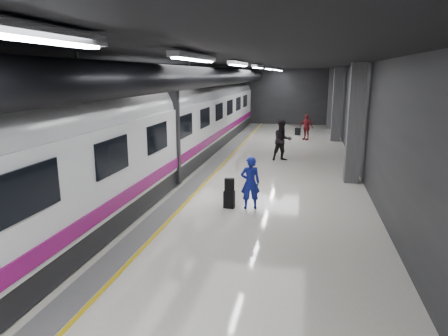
# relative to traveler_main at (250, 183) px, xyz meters

# --- Properties ---
(ground) EXTENTS (40.00, 40.00, 0.00)m
(ground) POSITION_rel_traveler_main_xyz_m (-1.16, 1.93, -0.82)
(ground) COLOR silver
(ground) RESTS_ON ground
(platform_hall) EXTENTS (10.02, 40.02, 4.51)m
(platform_hall) POSITION_rel_traveler_main_xyz_m (-1.44, 2.89, 2.71)
(platform_hall) COLOR black
(platform_hall) RESTS_ON ground
(train) EXTENTS (3.05, 38.00, 4.05)m
(train) POSITION_rel_traveler_main_xyz_m (-4.40, 1.93, 1.24)
(train) COLOR black
(train) RESTS_ON ground
(traveler_main) EXTENTS (0.69, 0.54, 1.65)m
(traveler_main) POSITION_rel_traveler_main_xyz_m (0.00, 0.00, 0.00)
(traveler_main) COLOR #162FAB
(traveler_main) RESTS_ON ground
(suitcase_main) EXTENTS (0.35, 0.23, 0.54)m
(suitcase_main) POSITION_rel_traveler_main_xyz_m (-0.64, -0.09, -0.55)
(suitcase_main) COLOR black
(suitcase_main) RESTS_ON ground
(shoulder_bag) EXTENTS (0.32, 0.19, 0.40)m
(shoulder_bag) POSITION_rel_traveler_main_xyz_m (-0.64, -0.08, -0.08)
(shoulder_bag) COLOR black
(shoulder_bag) RESTS_ON suitcase_main
(traveler_far_a) EXTENTS (1.18, 1.07, 1.97)m
(traveler_far_a) POSITION_rel_traveler_main_xyz_m (0.51, 7.32, 0.16)
(traveler_far_a) COLOR black
(traveler_far_a) RESTS_ON ground
(traveler_far_b) EXTENTS (1.01, 0.85, 1.62)m
(traveler_far_b) POSITION_rel_traveler_main_xyz_m (1.60, 13.96, -0.02)
(traveler_far_b) COLOR maroon
(traveler_far_b) RESTS_ON ground
(suitcase_far) EXTENTS (0.39, 0.32, 0.50)m
(suitcase_far) POSITION_rel_traveler_main_xyz_m (1.04, 15.88, -0.58)
(suitcase_far) COLOR black
(suitcase_far) RESTS_ON ground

